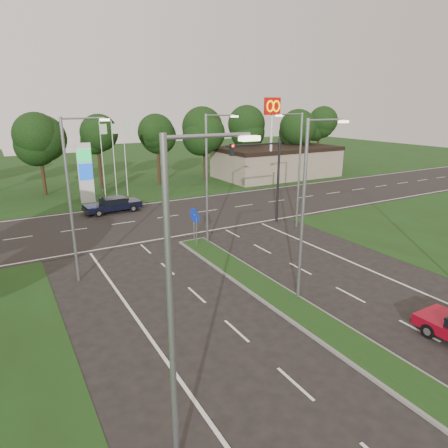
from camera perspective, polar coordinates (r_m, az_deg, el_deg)
ground at (r=17.16m, az=21.93°, el=-18.60°), size 160.00×160.00×0.00m
verge_far at (r=64.93m, az=-19.30°, el=7.28°), size 160.00×50.00×0.02m
cross_road at (r=35.52m, az=-9.50°, el=0.81°), size 160.00×12.00×0.02m
median_kerb at (r=19.36m, az=12.52°, el=-13.20°), size 2.00×26.00×0.12m
commercial_building at (r=56.05m, az=7.52°, el=8.78°), size 16.00×9.00×4.00m
streetlight_median_near at (r=19.53m, az=11.71°, el=3.02°), size 2.53×0.22×9.00m
streetlight_median_far at (r=27.65m, az=-2.13°, el=7.31°), size 2.53×0.22×9.00m
streetlight_left_near at (r=9.91m, az=-6.63°, el=-10.44°), size 2.53×0.22×9.00m
streetlight_left_far at (r=22.86m, az=-20.79°, el=4.24°), size 2.53×0.22×9.00m
streetlight_right_far at (r=31.98m, az=10.46°, el=8.33°), size 2.53×0.22×9.00m
traffic_signal at (r=32.62m, az=5.96°, el=7.91°), size 5.10×0.42×7.00m
median_signs at (r=28.30m, az=-4.22°, el=0.51°), size 1.16×1.76×2.38m
gas_pylon at (r=42.43m, az=-18.92°, el=7.14°), size 5.80×1.26×8.00m
mcdonalds_sign at (r=49.93m, az=6.88°, el=14.75°), size 2.20×0.47×10.40m
treeline_far at (r=49.58m, az=-16.47°, el=12.85°), size 6.00×6.00×9.90m
navy_sedan at (r=38.23m, az=-15.60°, el=2.69°), size 5.12×2.37×1.37m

